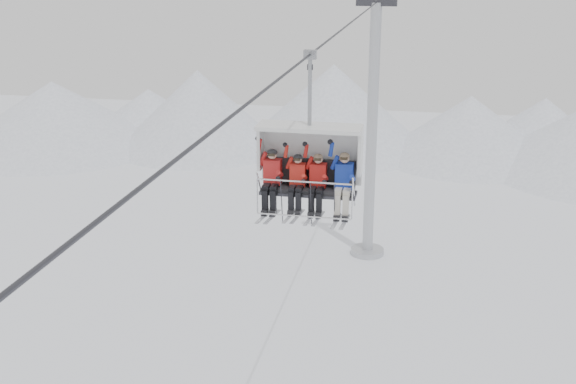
% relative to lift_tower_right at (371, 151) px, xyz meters
% --- Properties ---
extents(ridgeline, '(72.00, 21.00, 7.00)m').
position_rel_lift_tower_right_xyz_m(ridgeline, '(-1.58, 20.05, -2.94)').
color(ridgeline, white).
rests_on(ridgeline, ground).
extents(lift_tower_right, '(2.00, 1.80, 13.48)m').
position_rel_lift_tower_right_xyz_m(lift_tower_right, '(0.00, 0.00, 0.00)').
color(lift_tower_right, '#A9ACB0').
rests_on(lift_tower_right, ground).
extents(haul_cable, '(0.06, 50.00, 0.06)m').
position_rel_lift_tower_right_xyz_m(haul_cable, '(0.00, -22.00, 7.52)').
color(haul_cable, '#2F2F34').
rests_on(haul_cable, lift_tower_left).
extents(chairlift_carrier, '(2.58, 1.17, 3.98)m').
position_rel_lift_tower_right_xyz_m(chairlift_carrier, '(0.00, -19.18, 4.94)').
color(chairlift_carrier, black).
rests_on(chairlift_carrier, haul_cable).
extents(skier_far_left, '(0.44, 1.69, 1.72)m').
position_rel_lift_tower_right_xyz_m(skier_far_left, '(-0.92, -19.49, 4.46)').
color(skier_far_left, red).
rests_on(skier_far_left, chairlift_carrier).
extents(skier_center_left, '(0.39, 1.69, 1.56)m').
position_rel_lift_tower_right_xyz_m(skier_center_left, '(-0.27, -19.50, 4.41)').
color(skier_center_left, red).
rests_on(skier_center_left, chairlift_carrier).
extents(skier_center_right, '(0.41, 1.69, 1.62)m').
position_rel_lift_tower_right_xyz_m(skier_center_right, '(0.25, -19.49, 4.43)').
color(skier_center_right, red).
rests_on(skier_center_right, chairlift_carrier).
extents(skier_far_right, '(0.44, 1.69, 1.72)m').
position_rel_lift_tower_right_xyz_m(skier_far_right, '(0.90, -19.49, 4.46)').
color(skier_far_right, '#1731A2').
rests_on(skier_far_right, chairlift_carrier).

